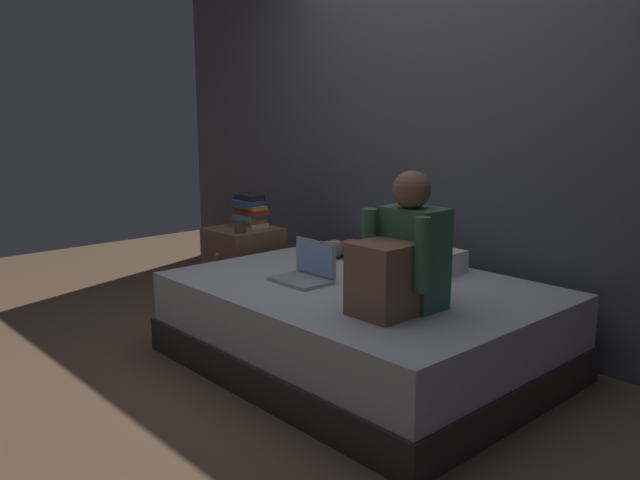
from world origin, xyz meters
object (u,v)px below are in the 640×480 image
(laptop, at_px, (307,271))
(book_stack, at_px, (249,212))
(pillow, at_px, (411,258))
(mug, at_px, (240,226))
(person_sitting, at_px, (401,258))
(bed, at_px, (361,324))
(clothes_pile, at_px, (343,249))
(nightstand, at_px, (244,268))

(laptop, height_order, book_stack, book_stack)
(pillow, distance_m, mug, 1.22)
(person_sitting, xyz_separation_m, mug, (-1.63, 0.23, -0.09))
(mug, bearing_deg, pillow, 20.46)
(bed, xyz_separation_m, pillow, (-0.03, 0.45, 0.30))
(mug, bearing_deg, person_sitting, -8.22)
(pillow, distance_m, book_stack, 1.31)
(mug, xyz_separation_m, clothes_pile, (0.64, 0.35, -0.10))
(person_sitting, xyz_separation_m, book_stack, (-1.76, 0.42, -0.03))
(laptop, height_order, pillow, laptop)
(nightstand, bearing_deg, mug, -42.69)
(nightstand, distance_m, book_stack, 0.41)
(book_stack, height_order, mug, book_stack)
(person_sitting, bearing_deg, clothes_pile, 149.43)
(nightstand, bearing_deg, person_sitting, -11.42)
(bed, relative_size, clothes_pile, 6.71)
(clothes_pile, bearing_deg, mug, -151.68)
(laptop, xyz_separation_m, pillow, (0.21, 0.64, 0.01))
(pillow, height_order, book_stack, book_stack)
(person_sitting, xyz_separation_m, laptop, (-0.69, 0.02, -0.20))
(laptop, relative_size, mug, 3.56)
(person_sitting, relative_size, clothes_pile, 2.20)
(bed, height_order, laptop, laptop)
(laptop, height_order, clothes_pile, laptop)
(person_sitting, bearing_deg, nightstand, 168.58)
(bed, distance_m, mug, 1.24)
(nightstand, relative_size, clothes_pile, 1.95)
(person_sitting, bearing_deg, book_stack, 166.71)
(bed, bearing_deg, laptop, -140.82)
(nightstand, height_order, pillow, pillow)
(laptop, distance_m, clothes_pile, 0.63)
(bed, bearing_deg, nightstand, 173.67)
(bed, relative_size, laptop, 6.25)
(person_sitting, relative_size, laptop, 2.05)
(pillow, bearing_deg, nightstand, -166.47)
(nightstand, relative_size, laptop, 1.82)
(laptop, bearing_deg, nightstand, 162.41)
(pillow, xyz_separation_m, clothes_pile, (-0.50, -0.08, -0.01))
(nightstand, distance_m, mug, 0.38)
(person_sitting, bearing_deg, bed, 155.21)
(bed, xyz_separation_m, mug, (-1.17, 0.02, 0.40))
(bed, relative_size, nightstand, 3.44)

